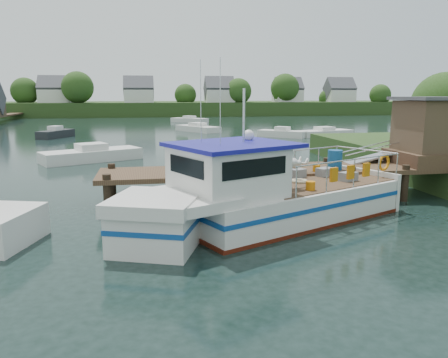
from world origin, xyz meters
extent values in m
plane|color=black|center=(0.00, 0.00, 0.00)|extent=(160.00, 160.00, 0.00)
cylinder|color=#332114|center=(14.00, 6.00, 1.52)|extent=(0.50, 0.50, 3.05)
sphere|color=#2A4A1A|center=(14.00, 6.00, 3.96)|extent=(3.90, 3.90, 3.90)
cube|color=#2A431B|center=(0.00, 84.00, 1.40)|extent=(140.00, 24.00, 3.00)
cylinder|color=#332114|center=(-28.00, 79.00, 2.10)|extent=(0.60, 0.60, 4.20)
sphere|color=#2A4A1A|center=(-28.00, 79.00, 5.21)|extent=(5.54, 5.54, 5.54)
cylinder|color=#332114|center=(-17.00, 75.00, 2.40)|extent=(0.60, 0.60, 4.80)
sphere|color=#2A4A1A|center=(-17.00, 75.00, 5.95)|extent=(6.34, 6.34, 6.34)
cylinder|color=#332114|center=(-6.00, 77.00, 1.50)|extent=(0.60, 0.60, 3.00)
sphere|color=#2A4A1A|center=(-6.00, 77.00, 3.72)|extent=(3.96, 3.96, 3.96)
cylinder|color=#332114|center=(5.00, 79.00, 1.80)|extent=(0.60, 0.60, 3.60)
sphere|color=#2A4A1A|center=(5.00, 79.00, 4.46)|extent=(4.75, 4.75, 4.75)
cylinder|color=#332114|center=(16.00, 75.00, 2.10)|extent=(0.60, 0.60, 4.20)
sphere|color=#2A4A1A|center=(16.00, 75.00, 5.21)|extent=(5.54, 5.54, 5.54)
cylinder|color=#332114|center=(27.00, 77.00, 2.40)|extent=(0.60, 0.60, 4.80)
sphere|color=#2A4A1A|center=(27.00, 77.00, 5.95)|extent=(6.34, 6.34, 6.34)
cylinder|color=#332114|center=(38.00, 79.00, 1.50)|extent=(0.60, 0.60, 3.00)
sphere|color=#2A4A1A|center=(38.00, 79.00, 3.72)|extent=(3.96, 3.96, 3.96)
cylinder|color=#332114|center=(49.00, 75.00, 1.80)|extent=(0.60, 0.60, 3.60)
sphere|color=#2A4A1A|center=(49.00, 75.00, 4.46)|extent=(4.75, 4.75, 4.75)
cube|color=silver|center=(-22.00, 78.00, 4.00)|extent=(6.00, 5.00, 3.00)
cube|color=#47474C|center=(-22.00, 78.00, 5.90)|extent=(6.20, 5.09, 5.09)
cube|color=silver|center=(-5.00, 77.00, 4.00)|extent=(6.00, 5.00, 3.00)
cube|color=#47474C|center=(-5.00, 77.00, 5.90)|extent=(6.20, 5.09, 5.09)
cube|color=silver|center=(12.00, 76.00, 4.00)|extent=(6.00, 5.00, 3.00)
cube|color=#47474C|center=(12.00, 76.00, 5.90)|extent=(6.20, 5.09, 5.09)
cube|color=silver|center=(28.00, 78.00, 4.00)|extent=(6.00, 5.00, 3.00)
cube|color=#47474C|center=(28.00, 78.00, 5.90)|extent=(6.20, 5.09, 5.09)
cube|color=silver|center=(40.00, 77.00, 4.00)|extent=(6.00, 5.00, 3.00)
cube|color=#47474C|center=(40.00, 77.00, 5.90)|extent=(6.20, 5.09, 5.09)
cube|color=#4A3523|center=(-28.00, 64.00, 1.00)|extent=(2.20, 20.00, 0.25)
cube|color=#4A3523|center=(2.00, 0.00, 1.30)|extent=(16.00, 3.00, 0.20)
cylinder|color=black|center=(-5.50, -1.30, 0.65)|extent=(0.32, 0.32, 1.90)
cylinder|color=black|center=(-5.50, 1.30, 0.65)|extent=(0.32, 0.32, 1.90)
cylinder|color=black|center=(-3.00, -1.30, 0.65)|extent=(0.32, 0.32, 1.90)
cylinder|color=black|center=(-3.00, 1.30, 0.65)|extent=(0.32, 0.32, 1.90)
cylinder|color=black|center=(-0.50, -1.30, 0.65)|extent=(0.32, 0.32, 1.90)
cylinder|color=black|center=(-0.50, 1.30, 0.65)|extent=(0.32, 0.32, 1.90)
cylinder|color=black|center=(2.00, -1.30, 0.65)|extent=(0.32, 0.32, 1.90)
cylinder|color=black|center=(2.00, 1.30, 0.65)|extent=(0.32, 0.32, 1.90)
cylinder|color=black|center=(4.50, -1.30, 0.65)|extent=(0.32, 0.32, 1.90)
cylinder|color=black|center=(4.50, 1.30, 0.65)|extent=(0.32, 0.32, 1.90)
cylinder|color=black|center=(7.00, -1.30, 0.65)|extent=(0.32, 0.32, 1.90)
cylinder|color=black|center=(7.00, 1.30, 0.65)|extent=(0.32, 0.32, 1.90)
cylinder|color=black|center=(9.50, 1.30, 0.65)|extent=(0.32, 0.32, 1.90)
cube|color=#4A3523|center=(9.00, 0.00, 1.70)|extent=(3.20, 3.00, 0.60)
cube|color=#4C3B2A|center=(9.00, 0.00, 3.10)|extent=(2.60, 2.60, 2.40)
cube|color=#47474C|center=(9.00, 0.00, 4.40)|extent=(3.00, 3.00, 0.15)
cube|color=#A5A8AD|center=(6.70, 0.90, 1.65)|extent=(3.34, 0.90, 0.79)
cylinder|color=silver|center=(6.70, 0.50, 2.15)|extent=(3.34, 0.05, 0.76)
cylinder|color=silver|center=(6.70, 1.30, 2.15)|extent=(3.34, 0.05, 0.76)
cube|color=slate|center=(1.00, -1.00, 1.56)|extent=(0.60, 0.40, 0.30)
cube|color=slate|center=(2.00, -0.80, 1.56)|extent=(0.60, 0.40, 0.30)
cylinder|color=#C7700B|center=(3.00, -1.10, 1.55)|extent=(0.30, 0.30, 0.28)
cylinder|color=navy|center=(0.20, 0.90, 1.84)|extent=(0.56, 0.56, 0.85)
cube|color=silver|center=(1.20, -3.10, 0.63)|extent=(8.85, 6.44, 1.26)
cube|color=silver|center=(-3.78, -5.40, 0.63)|extent=(2.99, 2.99, 1.26)
cube|color=silver|center=(-3.78, -5.40, 1.43)|extent=(3.23, 3.33, 0.38)
cube|color=silver|center=(-2.79, -4.94, 1.39)|extent=(3.30, 3.76, 0.33)
cube|color=#124490|center=(1.20, -3.10, 0.79)|extent=(8.97, 6.52, 0.15)
cube|color=#124490|center=(-3.78, -5.40, 0.79)|extent=(3.04, 3.04, 0.15)
cube|color=#4E170B|center=(1.20, -3.10, 0.05)|extent=(8.96, 6.50, 0.15)
cube|color=#4A3523|center=(2.40, -2.55, 1.27)|extent=(6.62, 5.17, 0.04)
cube|color=silver|center=(5.09, -1.31, 0.74)|extent=(1.58, 3.08, 1.48)
cube|color=silver|center=(-1.39, -4.30, 2.09)|extent=(3.99, 3.88, 1.65)
cube|color=black|center=(-0.79, -5.60, 2.41)|extent=(2.21, 1.05, 0.55)
cube|color=black|center=(-1.99, -2.99, 2.41)|extent=(2.21, 1.05, 0.55)
cube|color=black|center=(-2.80, -4.94, 2.41)|extent=(0.87, 1.81, 0.55)
cube|color=navy|center=(-1.19, -4.20, 2.96)|extent=(4.72, 4.45, 0.13)
cylinder|color=silver|center=(-0.79, -4.02, 3.90)|extent=(0.12, 0.12, 1.76)
cylinder|color=silver|center=(-1.76, -5.07, 4.34)|extent=(0.03, 0.03, 2.63)
cylinder|color=silver|center=(-2.22, -4.07, 4.34)|extent=(0.03, 0.03, 2.63)
sphere|color=silver|center=(-0.48, -3.39, 3.18)|extent=(0.52, 0.52, 0.40)
cylinder|color=silver|center=(3.18, -3.86, 2.30)|extent=(5.00, 2.34, 0.05)
cylinder|color=silver|center=(1.91, -1.11, 2.30)|extent=(5.00, 2.34, 0.05)
cylinder|color=silver|center=(5.07, -1.32, 2.30)|extent=(1.31, 2.76, 0.05)
cylinder|color=silver|center=(0.74, -4.98, 1.78)|extent=(0.06, 0.06, 1.04)
cylinder|color=silver|center=(-0.53, -2.23, 1.78)|extent=(0.06, 0.06, 1.04)
cylinder|color=silver|center=(2.03, -4.38, 1.78)|extent=(0.06, 0.06, 1.04)
cylinder|color=silver|center=(0.77, -1.63, 1.78)|extent=(0.06, 0.06, 1.04)
cylinder|color=silver|center=(3.33, -3.79, 1.78)|extent=(0.06, 0.06, 1.04)
cylinder|color=silver|center=(2.06, -1.04, 1.78)|extent=(0.06, 0.06, 1.04)
cylinder|color=silver|center=(4.62, -3.19, 1.78)|extent=(0.06, 0.06, 1.04)
cylinder|color=silver|center=(3.36, -0.44, 1.78)|extent=(0.06, 0.06, 1.04)
cylinder|color=silver|center=(5.67, -2.71, 1.78)|extent=(0.06, 0.06, 1.04)
cylinder|color=silver|center=(4.40, 0.04, 1.78)|extent=(0.06, 0.06, 1.04)
cube|color=slate|center=(3.67, -2.69, 1.46)|extent=(0.78, 0.67, 0.35)
cube|color=slate|center=(3.16, -1.59, 1.46)|extent=(0.78, 0.67, 0.35)
cube|color=slate|center=(1.98, -1.65, 1.46)|extent=(0.72, 0.63, 0.35)
cylinder|color=navy|center=(3.98, -0.73, 1.76)|extent=(0.82, 0.82, 0.97)
cylinder|color=#C7700B|center=(1.61, -4.00, 1.44)|extent=(0.44, 0.44, 0.33)
torus|color=#BFB28C|center=(1.71, -2.63, 1.34)|extent=(0.82, 0.82, 0.13)
torus|color=#C7700B|center=(5.47, -2.10, 1.87)|extent=(0.66, 0.38, 0.68)
cube|color=#C7700B|center=(2.34, -4.27, 1.87)|extent=(0.33, 0.23, 0.49)
cube|color=#C7700B|center=(3.14, -3.90, 1.87)|extent=(0.33, 0.23, 0.49)
cube|color=#C7700B|center=(3.94, -3.53, 1.87)|extent=(0.33, 0.23, 0.49)
imported|color=silver|center=(0.74, -3.68, 2.23)|extent=(0.71, 0.83, 1.93)
cube|color=silver|center=(3.39, 55.13, 0.34)|extent=(6.18, 5.65, 0.68)
cube|color=silver|center=(3.39, 55.13, 0.85)|extent=(2.31, 2.28, 0.43)
cube|color=silver|center=(-7.71, 13.23, 0.39)|extent=(7.03, 5.05, 0.78)
cube|color=silver|center=(-7.71, 13.23, 0.99)|extent=(2.40, 2.28, 0.50)
cube|color=silver|center=(10.66, 27.43, 0.36)|extent=(5.11, 4.64, 0.72)
cube|color=silver|center=(10.66, 27.43, 0.91)|extent=(1.91, 1.88, 0.47)
cube|color=silver|center=(15.69, 27.83, 0.33)|extent=(6.96, 4.06, 0.66)
cube|color=silver|center=(15.69, 27.83, 0.83)|extent=(2.23, 2.05, 0.42)
cube|color=silver|center=(2.49, 36.22, 0.36)|extent=(5.25, 6.88, 0.71)
cube|color=silver|center=(2.49, 36.22, 0.90)|extent=(2.30, 2.40, 0.46)
cube|color=black|center=(-13.43, 31.16, 0.40)|extent=(3.44, 4.79, 0.80)
cube|color=silver|center=(-13.43, 31.16, 1.01)|extent=(1.56, 1.64, 0.52)
camera|label=1|loc=(-4.01, -18.10, 4.58)|focal=35.00mm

